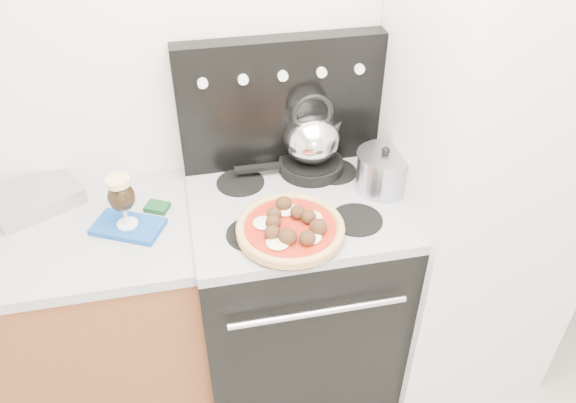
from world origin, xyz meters
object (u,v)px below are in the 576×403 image
object	(u,v)px
base_cabinet	(13,334)
tea_kettle	(312,134)
pizza	(290,227)
oven_mitt	(128,227)
fridge	(481,175)
stock_pot	(383,172)
skillet	(311,165)
beer_glass	(123,202)
stove_body	(295,293)
pizza_pan	(290,234)

from	to	relation	value
base_cabinet	tea_kettle	bearing A→B (deg)	7.40
pizza	oven_mitt	bearing A→B (deg)	162.50
pizza	tea_kettle	distance (m)	0.41
fridge	stock_pot	bearing A→B (deg)	174.44
base_cabinet	stock_pot	size ratio (longest dim) A/B	7.49
tea_kettle	skillet	bearing A→B (deg)	0.00
beer_glass	pizza	size ratio (longest dim) A/B	0.54
fridge	oven_mitt	distance (m)	1.29
skillet	stove_body	bearing A→B (deg)	-118.60
base_cabinet	fridge	size ratio (longest dim) A/B	0.76
skillet	pizza_pan	bearing A→B (deg)	-113.68
base_cabinet	fridge	world-z (taller)	fridge
oven_mitt	beer_glass	world-z (taller)	beer_glass
stove_body	base_cabinet	bearing A→B (deg)	178.70
oven_mitt	pizza_pan	xyz separation A→B (m)	(0.53, -0.17, 0.02)
pizza_pan	tea_kettle	distance (m)	0.42
skillet	stock_pot	size ratio (longest dim) A/B	1.28
base_cabinet	skillet	world-z (taller)	skillet
beer_glass	stock_pot	bearing A→B (deg)	1.39
stock_pot	beer_glass	bearing A→B (deg)	-178.61
beer_glass	tea_kettle	bearing A→B (deg)	15.57
stove_body	beer_glass	bearing A→B (deg)	-178.95
pizza_pan	tea_kettle	bearing A→B (deg)	66.32
beer_glass	pizza	distance (m)	0.56
oven_mitt	stove_body	bearing A→B (deg)	1.05
tea_kettle	stock_pot	size ratio (longest dim) A/B	1.20
pizza	tea_kettle	world-z (taller)	tea_kettle
beer_glass	stock_pot	world-z (taller)	beer_glass
stove_body	fridge	bearing A→B (deg)	-2.05
stove_body	oven_mitt	xyz separation A→B (m)	(-0.59, -0.01, 0.47)
base_cabinet	pizza	world-z (taller)	pizza
oven_mitt	base_cabinet	bearing A→B (deg)	176.02
pizza	stove_body	bearing A→B (deg)	71.73
stove_body	stock_pot	xyz separation A→B (m)	(0.33, 0.01, 0.55)
pizza_pan	beer_glass	bearing A→B (deg)	162.50
pizza	tea_kettle	xyz separation A→B (m)	(0.16, 0.36, 0.12)
fridge	pizza	bearing A→B (deg)	-168.57
pizza	stock_pot	world-z (taller)	stock_pot
stove_body	beer_glass	size ratio (longest dim) A/B	4.52
base_cabinet	stock_pot	xyz separation A→B (m)	(1.43, -0.01, 0.56)
base_cabinet	stove_body	world-z (taller)	stove_body
oven_mitt	stock_pot	world-z (taller)	stock_pot
base_cabinet	stock_pot	bearing A→B (deg)	-0.54
fridge	pizza_pan	xyz separation A→B (m)	(-0.76, -0.15, -0.02)
base_cabinet	skillet	size ratio (longest dim) A/B	5.87
skillet	tea_kettle	size ratio (longest dim) A/B	1.06
pizza	stock_pot	distance (m)	0.43
fridge	pizza_pan	bearing A→B (deg)	-168.57
oven_mitt	beer_glass	xyz separation A→B (m)	(0.00, 0.00, 0.11)
base_cabinet	fridge	bearing A→B (deg)	-1.59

